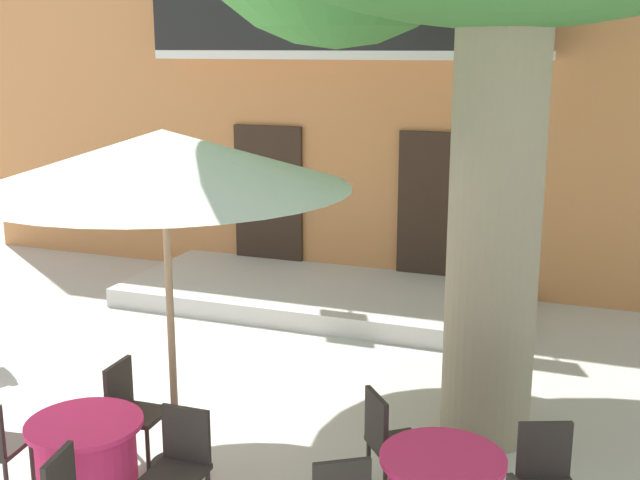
{
  "coord_description": "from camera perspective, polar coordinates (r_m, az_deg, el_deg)",
  "views": [
    {
      "loc": [
        4.42,
        -6.12,
        3.46
      ],
      "look_at": [
        1.22,
        2.28,
        1.3
      ],
      "focal_mm": 45.44,
      "sensor_mm": 36.0,
      "label": 1
    }
  ],
  "objects": [
    {
      "name": "ground_plane",
      "position": [
        8.31,
        -13.87,
        -11.54
      ],
      "size": [
        120.0,
        120.0,
        0.0
      ],
      "primitive_type": "plane",
      "color": "beige"
    },
    {
      "name": "building_facade",
      "position": [
        13.64,
        4.99,
        14.67
      ],
      "size": [
        13.0,
        5.09,
        7.5
      ],
      "color": "#CC844C",
      "rests_on": "ground"
    },
    {
      "name": "entrance_step_platform",
      "position": [
        11.16,
        0.13,
        -3.89
      ],
      "size": [
        5.39,
        2.33,
        0.25
      ],
      "primitive_type": "cube",
      "color": "silver",
      "rests_on": "ground"
    },
    {
      "name": "cafe_chair_near_tree_0",
      "position": [
        6.07,
        15.7,
        -15.91
      ],
      "size": [
        0.52,
        0.52,
        0.91
      ],
      "color": "#2D2823",
      "rests_on": "ground"
    },
    {
      "name": "cafe_chair_near_tree_1",
      "position": [
        6.41,
        4.85,
        -13.79
      ],
      "size": [
        0.56,
        0.56,
        0.91
      ],
      "color": "#2D2823",
      "rests_on": "ground"
    },
    {
      "name": "cafe_table_middle",
      "position": [
        6.54,
        -16.06,
        -15.08
      ],
      "size": [
        0.86,
        0.86,
        0.76
      ],
      "color": "#E52D66",
      "rests_on": "ground"
    },
    {
      "name": "cafe_chair_middle_0",
      "position": [
        7.07,
        -13.19,
        -11.38
      ],
      "size": [
        0.42,
        0.42,
        0.91
      ],
      "color": "#2D2823",
      "rests_on": "ground"
    },
    {
      "name": "cafe_chair_middle_3",
      "position": [
        6.16,
        -9.82,
        -15.14
      ],
      "size": [
        0.41,
        0.41,
        0.91
      ],
      "color": "#2D2823",
      "rests_on": "ground"
    },
    {
      "name": "cafe_umbrella",
      "position": [
        6.31,
        -10.98,
        5.51
      ],
      "size": [
        2.9,
        2.9,
        2.85
      ],
      "color": "#997A56",
      "rests_on": "ground"
    }
  ]
}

